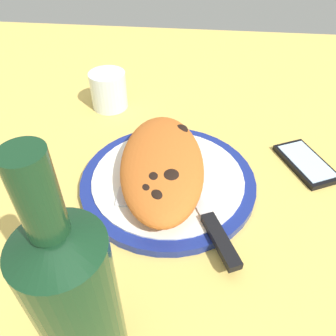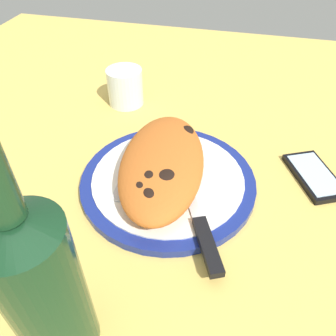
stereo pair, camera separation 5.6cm
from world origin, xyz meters
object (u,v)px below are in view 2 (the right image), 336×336
object	(u,v)px
fork	(130,171)
plate	(168,181)
calzone	(163,162)
smartphone	(314,176)
water_glass	(125,89)
wine_bottle	(42,286)
knife	(201,226)

from	to	relation	value
fork	plate	bearing A→B (deg)	93.18
calzone	smartphone	distance (cm)	26.86
fork	water_glass	size ratio (longest dim) A/B	2.17
fork	wine_bottle	world-z (taller)	wine_bottle
knife	smartphone	distance (cm)	24.43
plate	wine_bottle	bearing A→B (deg)	-11.19
fork	smartphone	xyz separation A→B (cm)	(-8.02, 31.16, -1.37)
plate	fork	world-z (taller)	fork
fork	smartphone	bearing A→B (deg)	104.44
plate	water_glass	world-z (taller)	water_glass
calzone	fork	size ratio (longest dim) A/B	1.59
knife	plate	bearing A→B (deg)	-142.71
plate	wine_bottle	distance (cm)	30.06
calzone	water_glass	size ratio (longest dim) A/B	3.46
water_glass	wine_bottle	size ratio (longest dim) A/B	0.28
calzone	smartphone	size ratio (longest dim) A/B	2.07
calzone	fork	bearing A→B (deg)	-83.37
smartphone	wine_bottle	bearing A→B (deg)	-40.43
smartphone	water_glass	distance (cm)	43.59
calzone	wine_bottle	size ratio (longest dim) A/B	0.97
knife	fork	bearing A→B (deg)	-123.43
wine_bottle	water_glass	bearing A→B (deg)	-168.62
knife	water_glass	world-z (taller)	water_glass
fork	calzone	bearing A→B (deg)	96.63
fork	wine_bottle	bearing A→B (deg)	2.44
plate	smartphone	distance (cm)	25.71
water_glass	wine_bottle	bearing A→B (deg)	11.38
plate	fork	distance (cm)	6.71
plate	knife	distance (cm)	12.04
fork	knife	xyz separation A→B (cm)	(9.15, 13.86, 0.28)
smartphone	water_glass	world-z (taller)	water_glass
water_glass	plate	bearing A→B (deg)	33.51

